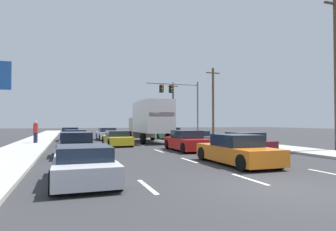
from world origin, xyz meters
The scene contains 21 objects.
ground_plane centered at (0.00, 25.00, 0.00)m, with size 140.00×140.00×0.00m, color #333335.
sidewalk_right centered at (8.41, 20.00, 0.07)m, with size 2.93×80.00×0.14m, color #B2AFA8.
sidewalk_left centered at (-8.41, 20.00, 0.07)m, with size 2.93×80.00×0.14m, color #B2AFA8.
lane_markings centered at (0.00, 23.83, 0.00)m, with size 6.94×57.00×0.01m.
car_blue centered at (-5.34, 24.77, 0.61)m, with size 1.89×4.46×1.33m.
car_navy centered at (-5.03, 17.23, 0.58)m, with size 1.85×4.26×1.26m.
car_black centered at (-5.14, 10.04, 0.60)m, with size 1.98×4.21×1.31m.
car_silver centered at (-5.10, 2.60, 0.53)m, with size 1.92×4.13×1.12m.
car_white centered at (-1.65, 24.71, 0.58)m, with size 1.99×4.17×1.28m.
car_yellow centered at (-1.86, 16.61, 0.55)m, with size 1.92×4.62×1.18m.
box_truck centered at (1.61, 19.38, 2.11)m, with size 2.60×7.86×3.76m.
car_red centered at (1.76, 10.92, 0.61)m, with size 1.86×4.33×1.33m.
car_orange centered at (1.47, 4.43, 0.59)m, with size 1.91×4.58×1.31m.
car_green centered at (5.23, 24.22, 0.59)m, with size 1.95×4.23×1.29m.
car_gray centered at (4.86, 16.17, 0.53)m, with size 1.90×4.08×1.12m.
car_maroon centered at (5.02, 9.34, 0.56)m, with size 2.02×4.48×1.21m.
traffic_signal_mast centered at (7.64, 28.15, 5.37)m, with size 7.02×0.69×7.15m.
utility_pole_near centered at (10.60, 7.33, 5.16)m, with size 1.80×0.28×10.03m.
utility_pole_mid centered at (11.11, 25.11, 4.37)m, with size 1.80×0.28×8.47m.
utility_pole_far centered at (11.09, 39.44, 4.41)m, with size 1.80×0.28×8.54m.
pedestrian_near_corner centered at (-8.13, 20.04, 1.06)m, with size 0.38×0.38×1.83m.
Camera 1 is at (-5.56, -6.86, 1.83)m, focal length 31.46 mm.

